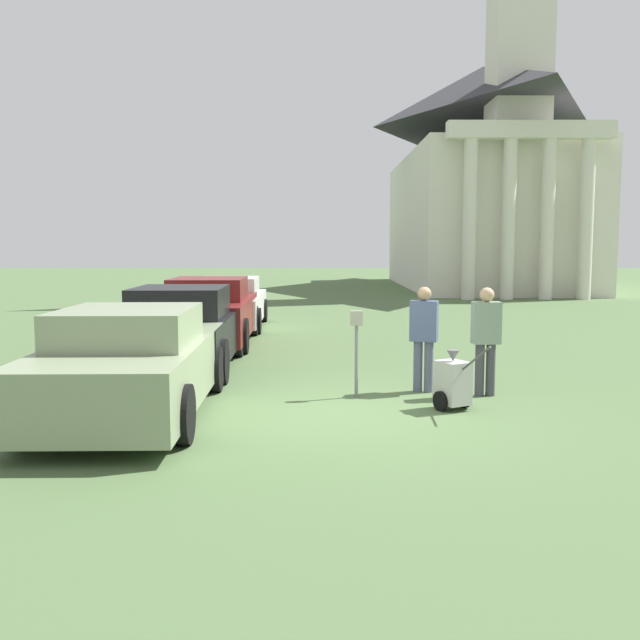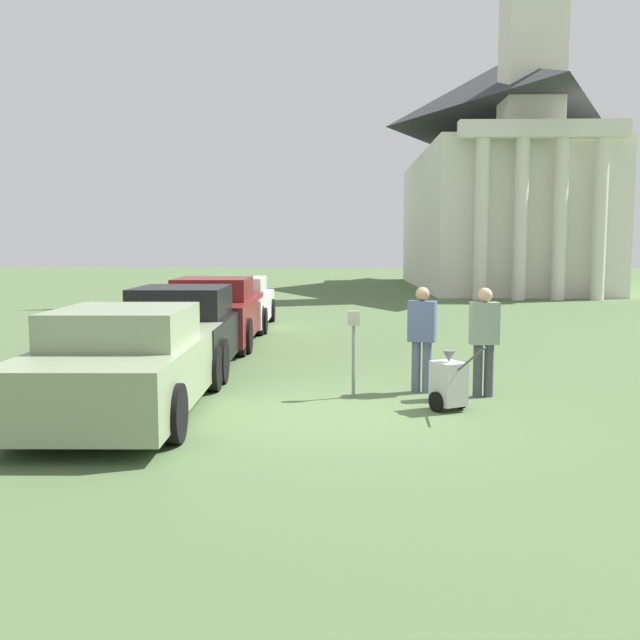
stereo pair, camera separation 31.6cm
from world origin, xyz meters
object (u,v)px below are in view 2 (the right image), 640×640
Objects in this scene: parked_car_sage at (128,364)px; equipment_cart at (449,383)px; parked_car_maroon at (215,312)px; person_worker at (422,333)px; parked_car_black at (184,331)px; parking_meter at (354,337)px; person_supervisor at (484,335)px; church at (497,165)px; parked_car_white at (235,304)px.

equipment_cart is (4.40, 0.32, -0.31)m from parked_car_sage.
parked_car_maroon is 7.90m from equipment_cart.
person_worker reaches higher than parked_car_sage.
parked_car_maroon is at bearing 88.83° from parked_car_sage.
parked_car_black is at bearing 115.76° from equipment_cart.
person_supervisor is (1.97, 0.09, 0.02)m from parking_meter.
equipment_cart is (-0.66, -0.91, -0.55)m from person_supervisor.
parking_meter is 1.14m from person_worker.
parked_car_sage reaches higher than parking_meter.
parked_car_maroon is 3.74× the size of parking_meter.
person_supervisor is at bearing -102.53° from church.
person_worker is at bearing -26.86° from parked_car_black.
parked_car_white is 4.76× the size of equipment_cart.
parking_meter is at bearing 37.49° from person_worker.
parked_car_sage is at bearing -91.17° from parked_car_white.
person_worker reaches higher than equipment_cart.
parked_car_white is at bearing 88.83° from parked_car_maroon.
equipment_cart is at bearing -37.35° from parked_car_black.
person_worker is (1.07, 0.39, 0.02)m from parking_meter.
church is (7.00, 27.13, 5.51)m from person_worker.
parked_car_black is 3.34m from parked_car_maroon.
parked_car_white is 3.61× the size of parking_meter.
equipment_cart is at bearing 118.30° from person_worker.
parked_car_maroon reaches higher than equipment_cart.
church is at bearing 67.56° from parked_car_sage.
parked_car_white is at bearing 88.83° from parked_car_black.
person_worker is 1.35m from equipment_cart.
parked_car_black is at bearing -28.39° from person_supervisor.
parked_car_maroon is 0.19× the size of church.
parked_car_maroon reaches higher than parked_car_sage.
person_supervisor is 1.66× the size of equipment_cart.
parked_car_white is (0.00, 3.26, -0.07)m from parked_car_maroon.
parking_meter is at bearing -1.21° from person_supervisor.
person_worker is 1.66× the size of equipment_cart.
person_supervisor is 0.06× the size of church.
equipment_cart is at bearing 2.96° from parked_car_sage.
person_worker is 1.00× the size of person_supervisor.
parked_car_white reaches higher than equipment_cart.
parking_meter is at bearing -106.34° from church.
church is (8.07, 27.52, 5.53)m from parking_meter.
church reaches higher than parked_car_sage.
person_supervisor reaches higher than parked_car_maroon.
equipment_cart is at bearing -57.33° from parked_car_maroon.
parked_car_sage is at bearing 156.06° from equipment_cart.
parking_meter is (3.09, -2.40, 0.20)m from parked_car_black.
parked_car_white is 2.86× the size of person_supervisor.
church is at bearing 48.52° from equipment_cart.
parked_car_white is at bearing -46.88° from person_worker.
church is at bearing 57.78° from parked_car_white.
parked_car_sage is 5.21m from person_supervisor.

